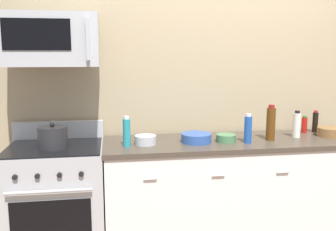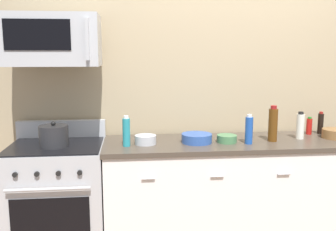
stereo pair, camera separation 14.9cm
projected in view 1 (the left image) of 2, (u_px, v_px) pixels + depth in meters
back_wall at (225, 85)px, 3.50m from camera, size 5.38×0.10×2.70m
counter_unit at (237, 191)px, 3.25m from camera, size 2.29×0.66×0.92m
range_oven at (57, 200)px, 3.02m from camera, size 0.76×0.69×1.07m
microwave at (50, 40)px, 2.85m from camera, size 0.74×0.44×0.40m
bottle_hot_sauce_red at (304, 125)px, 3.44m from camera, size 0.05×0.05×0.16m
bottle_vinegar_white at (297, 125)px, 3.25m from camera, size 0.07×0.07×0.24m
bottle_soda_blue at (248, 129)px, 3.05m from camera, size 0.06×0.06×0.24m
bottle_wine_amber at (271, 123)px, 3.14m from camera, size 0.08×0.08×0.30m
bottle_dish_soap at (127, 132)px, 2.92m from camera, size 0.06×0.06×0.25m
bottle_soy_sauce_dark at (315, 122)px, 3.47m from camera, size 0.05×0.05×0.20m
bowl_blue_mixing at (196, 137)px, 3.08m from camera, size 0.25×0.25×0.07m
bowl_green_glaze at (226, 138)px, 3.10m from camera, size 0.17×0.17×0.06m
bowl_steel_prep at (146, 140)px, 3.01m from camera, size 0.17×0.17×0.07m
bowl_wooden_salad at (330, 132)px, 3.30m from camera, size 0.22×0.22×0.08m
stockpot at (53, 137)px, 2.88m from camera, size 0.23×0.23×0.20m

